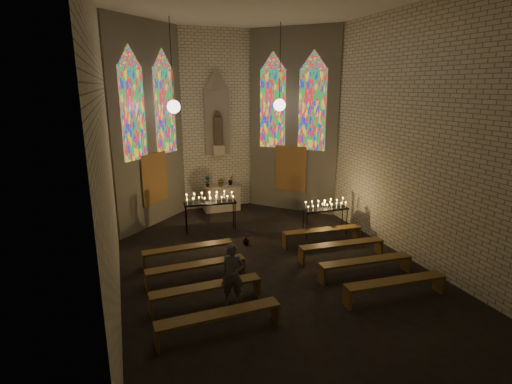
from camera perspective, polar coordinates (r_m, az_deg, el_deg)
floor at (r=11.39m, az=2.04°, el=-10.46°), size 12.00×12.00×0.00m
room at (r=13.53m, az=-3.03°, el=9.99°), size 8.22×12.43×7.00m
altar at (r=16.10m, az=-4.93°, el=-0.89°), size 1.40×0.60×1.00m
flower_vase_left at (r=15.85m, az=-6.97°, el=1.50°), size 0.25×0.19×0.44m
flower_vase_center at (r=15.92m, az=-5.00°, el=1.47°), size 0.33×0.29×0.36m
flower_vase_right at (r=16.11m, az=-3.62°, el=1.73°), size 0.27×0.24×0.40m
aisle_flower_pot at (r=12.72m, az=-1.44°, el=-6.71°), size 0.25×0.25×0.38m
votive_stand_left at (r=13.62m, az=-6.58°, el=-1.20°), size 1.80×0.57×1.30m
votive_stand_right at (r=13.42m, az=9.93°, el=-2.12°), size 1.58×0.40×1.15m
pew_left_0 at (r=11.57m, az=-9.66°, el=-8.08°), size 2.57×0.48×0.49m
pew_right_0 at (r=12.86m, az=9.40°, el=-5.65°), size 2.57×0.48×0.49m
pew_left_1 at (r=10.49m, az=-8.53°, el=-10.55°), size 2.57×0.48×0.49m
pew_right_1 at (r=11.90m, az=12.15°, el=-7.53°), size 2.57×0.48×0.49m
pew_left_2 at (r=9.43m, az=-7.12°, el=-13.57°), size 2.57×0.48×0.49m
pew_right_2 at (r=10.99m, az=15.40°, el=-9.72°), size 2.57×0.48×0.49m
pew_left_3 at (r=8.42m, az=-5.32°, el=-17.33°), size 2.57×0.48×0.49m
pew_right_3 at (r=10.13m, az=19.27°, el=-12.24°), size 2.57×0.48×0.49m
visitor at (r=9.26m, az=-3.37°, el=-11.71°), size 0.62×0.51×1.47m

